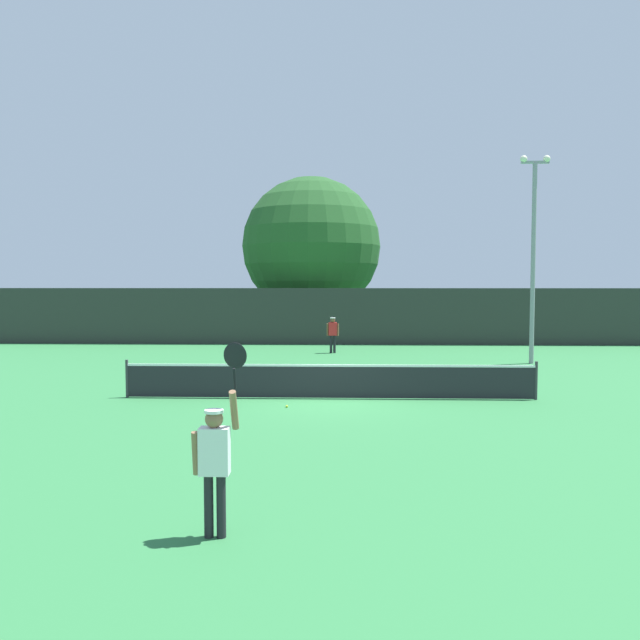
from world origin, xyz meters
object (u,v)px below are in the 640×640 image
tennis_ball (287,406)px  player_serving (215,453)px  parked_car_far (496,321)px  player_receiving (333,331)px  large_tree (311,247)px  parked_car_mid (442,322)px  parked_car_near (292,320)px  light_pole (533,246)px

tennis_ball → player_serving: bearing=-91.3°
parked_car_far → player_receiving: bearing=-139.3°
tennis_ball → parked_car_far: size_ratio=0.02×
tennis_ball → player_receiving: bearing=85.3°
large_tree → parked_car_mid: large_tree is taller
player_receiving → parked_car_near: 12.82m
tennis_ball → light_pole: bearing=45.6°
parked_car_near → parked_car_mid: bearing=-14.5°
player_serving → player_receiving: size_ratio=1.51×
player_receiving → parked_car_far: (10.35, 11.68, -0.23)m
player_serving → parked_car_near: size_ratio=0.57×
large_tree → parked_car_far: large_tree is taller
player_receiving → player_serving: bearing=86.7°
player_receiving → light_pole: size_ratio=0.20×
parked_car_near → light_pole: bearing=-61.5°
player_serving → tennis_ball: bearing=88.7°
parked_car_near → parked_car_mid: 9.71m
light_pole → parked_car_far: (2.32, 15.18, -3.92)m
player_receiving → large_tree: large_tree is taller
player_serving → player_receiving: player_serving is taller
large_tree → parked_car_far: 12.94m
tennis_ball → light_pole: size_ratio=0.01×
parked_car_mid → parked_car_far: size_ratio=0.99×
player_serving → player_receiving: 21.12m
parked_car_near → parked_car_far: same height
large_tree → parked_car_near: large_tree is taller
player_serving → parked_car_near: 33.63m
large_tree → parked_car_mid: 9.64m
parked_car_mid → large_tree: bearing=-171.4°
large_tree → light_pole: bearing=-52.7°
light_pole → parked_car_near: size_ratio=1.89×
parked_car_far → large_tree: bearing=-174.4°
light_pole → parked_car_near: light_pole is taller
player_serving → large_tree: large_tree is taller
large_tree → parked_car_mid: bearing=14.5°
player_serving → large_tree: bearing=90.3°
parked_car_mid → parked_car_far: 3.63m
large_tree → parked_car_mid: (8.18, 2.12, -4.63)m
tennis_ball → parked_car_far: (11.39, 24.44, 0.74)m
player_receiving → light_pole: light_pole is taller
tennis_ball → parked_car_mid: 25.02m
parked_car_near → parked_car_mid: (9.60, -1.50, 0.00)m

